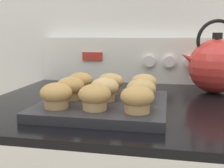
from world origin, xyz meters
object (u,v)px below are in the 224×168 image
at_px(muffin_r0_c0, 56,95).
at_px(tea_kettle, 215,65).
at_px(muffin_r1_c1, 104,89).
at_px(muffin_r2_c2, 144,84).
at_px(muffin_r1_c2, 141,91).
at_px(muffin_r0_c1, 95,97).
at_px(muffin_r2_c1, 111,83).
at_px(muffin_r2_c0, 81,82).
at_px(muffin_r1_c0, 70,88).
at_px(muffin_r0_c2, 137,99).
at_px(muffin_pan, 104,105).

distance_m(muffin_r0_c0, tea_kettle, 0.54).
xyz_separation_m(muffin_r1_c1, muffin_r2_c2, (0.09, 0.09, 0.00)).
relative_size(muffin_r1_c2, muffin_r2_c2, 1.00).
xyz_separation_m(muffin_r0_c1, muffin_r2_c2, (0.09, 0.18, 0.00)).
bearing_deg(muffin_r2_c2, muffin_r2_c1, -178.45).
relative_size(muffin_r1_c2, muffin_r2_c0, 1.00).
bearing_deg(muffin_r2_c1, muffin_r1_c2, -43.34).
xyz_separation_m(muffin_r0_c0, tea_kettle, (0.40, 0.36, 0.04)).
height_order(muffin_r0_c1, muffin_r1_c0, same).
bearing_deg(muffin_r1_c1, muffin_r0_c1, -91.04).
distance_m(muffin_r2_c2, tea_kettle, 0.28).
bearing_deg(muffin_r0_c2, muffin_r2_c1, 117.84).
bearing_deg(muffin_r1_c2, muffin_r1_c0, -179.78).
relative_size(muffin_r1_c1, muffin_r2_c0, 1.00).
xyz_separation_m(muffin_r1_c0, muffin_r2_c0, (-0.00, 0.09, 0.00)).
bearing_deg(muffin_r2_c0, muffin_r1_c0, -89.54).
bearing_deg(muffin_r1_c0, muffin_r0_c1, -44.81).
distance_m(muffin_r0_c1, muffin_r2_c2, 0.21).
distance_m(muffin_r1_c2, muffin_r2_c0, 0.21).
xyz_separation_m(muffin_pan, tea_kettle, (0.31, 0.27, 0.08)).
bearing_deg(muffin_r1_c2, muffin_r0_c1, -136.96).
bearing_deg(muffin_r1_c2, muffin_pan, -179.49).
xyz_separation_m(muffin_r0_c2, muffin_r1_c0, (-0.19, 0.09, 0.00)).
bearing_deg(muffin_r2_c2, muffin_r1_c2, -89.45).
height_order(muffin_r0_c2, muffin_r2_c2, same).
relative_size(muffin_r1_c2, muffin_r2_c1, 1.00).
xyz_separation_m(muffin_r1_c2, muffin_r2_c0, (-0.19, 0.09, 0.00)).
relative_size(muffin_r2_c1, tea_kettle, 0.31).
height_order(muffin_r0_c2, muffin_r1_c2, same).
distance_m(muffin_r0_c1, muffin_r2_c0, 0.20).
relative_size(muffin_r0_c0, tea_kettle, 0.31).
xyz_separation_m(muffin_r0_c0, muffin_r0_c1, (0.09, 0.00, 0.00)).
distance_m(muffin_r1_c1, muffin_r1_c2, 0.09).
bearing_deg(muffin_r1_c0, muffin_r0_c2, -26.27).
xyz_separation_m(muffin_pan, muffin_r0_c2, (0.09, -0.09, 0.04)).
relative_size(muffin_r1_c1, muffin_r2_c1, 1.00).
bearing_deg(muffin_r0_c0, muffin_r1_c0, 88.73).
distance_m(muffin_r1_c1, muffin_r2_c0, 0.13).
bearing_deg(muffin_r2_c2, tea_kettle, 39.86).
height_order(muffin_r0_c0, muffin_r1_c0, same).
bearing_deg(muffin_r0_c1, muffin_r0_c0, -178.97).
relative_size(muffin_pan, muffin_r0_c0, 4.25).
height_order(muffin_r2_c1, tea_kettle, tea_kettle).
xyz_separation_m(muffin_pan, muffin_r2_c0, (-0.09, 0.09, 0.04)).
bearing_deg(muffin_r1_c0, muffin_r2_c1, 45.71).
bearing_deg(muffin_r0_c0, muffin_pan, 44.01).
bearing_deg(muffin_pan, muffin_r1_c1, 99.62).
bearing_deg(muffin_r0_c0, tea_kettle, 42.20).
distance_m(muffin_r1_c0, muffin_r1_c2, 0.18).
distance_m(muffin_r0_c0, muffin_r0_c2, 0.19).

